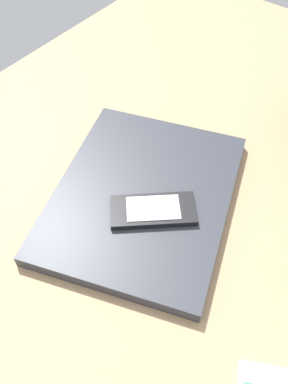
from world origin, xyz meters
TOP-DOWN VIEW (x-y plane):
  - desk_surface at (0.00, 0.00)cm, footprint 120.00×80.00cm
  - laptop_closed at (3.07, 0.18)cm, footprint 36.17×32.21cm
  - cell_phone_on_laptop at (5.04, 3.20)cm, footprint 11.36×12.00cm

SIDE VIEW (x-z plane):
  - desk_surface at x=0.00cm, z-range 0.00..3.00cm
  - laptop_closed at x=3.07cm, z-range 3.00..4.87cm
  - cell_phone_on_laptop at x=5.04cm, z-range 4.84..5.86cm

